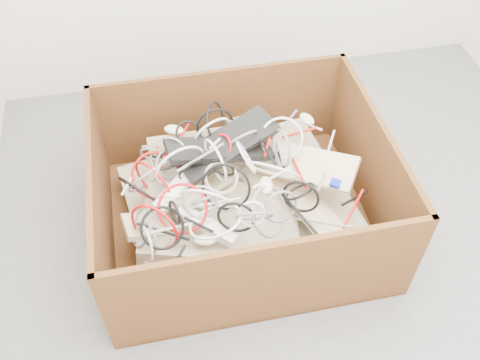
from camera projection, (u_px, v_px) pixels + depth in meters
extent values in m
plane|color=#555558|center=(314.00, 263.00, 2.46)|extent=(3.00, 3.00, 0.00)
cube|color=#412C10|center=(241.00, 222.00, 2.60)|extent=(1.27, 1.06, 0.03)
cube|color=#412C10|center=(221.00, 114.00, 2.75)|extent=(1.27, 0.02, 0.54)
cube|color=#412C10|center=(268.00, 285.00, 2.07)|extent=(1.27, 0.03, 0.54)
cube|color=#412C10|center=(371.00, 167.00, 2.49)|extent=(0.03, 1.01, 0.54)
cube|color=#412C10|center=(101.00, 209.00, 2.32)|extent=(0.02, 1.01, 0.54)
cube|color=tan|center=(240.00, 210.00, 2.56)|extent=(1.12, 0.96, 0.21)
cube|color=tan|center=(221.00, 215.00, 2.44)|extent=(0.80, 0.72, 0.22)
cube|color=beige|center=(200.00, 175.00, 2.58)|extent=(0.49, 0.22, 0.10)
cube|color=beige|center=(277.00, 184.00, 2.53)|extent=(0.46, 0.46, 0.11)
cube|color=beige|center=(238.00, 226.00, 2.38)|extent=(0.29, 0.51, 0.09)
cube|color=beige|center=(178.00, 224.00, 2.35)|extent=(0.49, 0.22, 0.20)
cube|color=beige|center=(324.00, 223.00, 2.32)|extent=(0.26, 0.49, 0.19)
cube|color=beige|center=(200.00, 148.00, 2.53)|extent=(0.48, 0.13, 0.19)
cube|color=beige|center=(205.00, 184.00, 2.42)|extent=(0.46, 0.43, 0.23)
cube|color=beige|center=(305.00, 165.00, 2.42)|extent=(0.46, 0.44, 0.19)
cube|color=black|center=(220.00, 149.00, 2.38)|extent=(0.49, 0.21, 0.15)
cube|color=black|center=(227.00, 144.00, 2.37)|extent=(0.51, 0.34, 0.11)
ellipsoid|color=beige|center=(169.00, 195.00, 2.32)|extent=(0.11, 0.10, 0.03)
ellipsoid|color=beige|center=(307.00, 119.00, 2.58)|extent=(0.08, 0.11, 0.03)
ellipsoid|color=beige|center=(205.00, 240.00, 2.19)|extent=(0.10, 0.07, 0.03)
ellipsoid|color=beige|center=(266.00, 185.00, 2.20)|extent=(0.07, 0.10, 0.03)
ellipsoid|color=beige|center=(174.00, 130.00, 2.47)|extent=(0.11, 0.09, 0.03)
ellipsoid|color=black|center=(283.00, 253.00, 2.14)|extent=(0.11, 0.10, 0.03)
ellipsoid|color=black|center=(177.00, 204.00, 2.33)|extent=(0.10, 0.06, 0.03)
ellipsoid|color=black|center=(351.00, 241.00, 2.12)|extent=(0.10, 0.11, 0.03)
cube|color=white|center=(183.00, 181.00, 2.32)|extent=(0.29, 0.26, 0.14)
cube|color=white|center=(207.00, 226.00, 2.20)|extent=(0.24, 0.22, 0.09)
cube|color=#0B1DAB|center=(335.00, 183.00, 2.31)|extent=(0.06, 0.06, 0.03)
torus|color=black|center=(174.00, 213.00, 2.15)|extent=(0.06, 0.14, 0.15)
torus|color=gray|center=(172.00, 167.00, 2.39)|extent=(0.21, 0.20, 0.15)
torus|color=silver|center=(252.00, 214.00, 2.12)|extent=(0.13, 0.08, 0.11)
torus|color=gray|center=(232.00, 132.00, 2.47)|extent=(0.07, 0.15, 0.15)
torus|color=black|center=(300.00, 191.00, 2.23)|extent=(0.17, 0.13, 0.14)
torus|color=gray|center=(280.00, 158.00, 2.33)|extent=(0.03, 0.19, 0.19)
torus|color=silver|center=(215.00, 161.00, 2.26)|extent=(0.09, 0.21, 0.22)
torus|color=gray|center=(152.00, 176.00, 2.36)|extent=(0.30, 0.20, 0.31)
torus|color=black|center=(162.00, 228.00, 2.13)|extent=(0.23, 0.19, 0.16)
torus|color=black|center=(189.00, 132.00, 2.46)|extent=(0.15, 0.15, 0.07)
torus|color=gray|center=(254.00, 216.00, 2.13)|extent=(0.21, 0.10, 0.19)
torus|color=silver|center=(216.00, 221.00, 2.13)|extent=(0.23, 0.24, 0.14)
torus|color=black|center=(226.00, 187.00, 2.19)|extent=(0.28, 0.16, 0.25)
torus|color=silver|center=(221.00, 178.00, 2.24)|extent=(0.20, 0.13, 0.17)
torus|color=#BB0D0D|center=(156.00, 175.00, 2.37)|extent=(0.29, 0.24, 0.19)
torus|color=gray|center=(281.00, 149.00, 2.39)|extent=(0.06, 0.25, 0.24)
torus|color=gray|center=(169.00, 158.00, 2.36)|extent=(0.23, 0.16, 0.22)
torus|color=black|center=(140.00, 191.00, 2.33)|extent=(0.23, 0.22, 0.28)
torus|color=gray|center=(268.00, 212.00, 2.18)|extent=(0.21, 0.27, 0.24)
torus|color=#BB0D0D|center=(272.00, 129.00, 2.60)|extent=(0.06, 0.14, 0.15)
torus|color=gray|center=(146.00, 239.00, 2.20)|extent=(0.10, 0.20, 0.20)
torus|color=black|center=(216.00, 122.00, 2.44)|extent=(0.13, 0.25, 0.27)
torus|color=black|center=(215.00, 125.00, 2.48)|extent=(0.26, 0.04, 0.26)
torus|color=gray|center=(243.00, 138.00, 2.39)|extent=(0.19, 0.11, 0.18)
torus|color=gray|center=(154.00, 154.00, 2.44)|extent=(0.17, 0.08, 0.17)
torus|color=black|center=(223.00, 168.00, 2.23)|extent=(0.11, 0.09, 0.13)
torus|color=#BB0D0D|center=(182.00, 209.00, 2.17)|extent=(0.30, 0.24, 0.19)
torus|color=silver|center=(282.00, 139.00, 2.40)|extent=(0.28, 0.19, 0.22)
torus|color=silver|center=(144.00, 245.00, 2.18)|extent=(0.08, 0.24, 0.24)
torus|color=black|center=(157.00, 147.00, 2.49)|extent=(0.13, 0.11, 0.10)
torus|color=silver|center=(180.00, 166.00, 2.29)|extent=(0.31, 0.10, 0.32)
torus|color=#BB0D0D|center=(220.00, 148.00, 2.37)|extent=(0.14, 0.17, 0.12)
torus|color=gray|center=(210.00, 199.00, 2.16)|extent=(0.22, 0.12, 0.20)
torus|color=silver|center=(207.00, 201.00, 2.17)|extent=(0.30, 0.15, 0.30)
torus|color=gray|center=(142.00, 227.00, 2.20)|extent=(0.14, 0.24, 0.21)
torus|color=#BB0D0D|center=(154.00, 227.00, 2.17)|extent=(0.26, 0.19, 0.31)
torus|color=black|center=(301.00, 197.00, 2.20)|extent=(0.19, 0.13, 0.22)
torus|color=black|center=(191.00, 169.00, 2.29)|extent=(0.15, 0.10, 0.17)
torus|color=#BB0D0D|center=(167.00, 150.00, 2.51)|extent=(0.15, 0.12, 0.11)
torus|color=silver|center=(246.00, 157.00, 2.25)|extent=(0.10, 0.22, 0.21)
torus|color=silver|center=(273.00, 170.00, 2.26)|extent=(0.26, 0.23, 0.28)
torus|color=silver|center=(260.00, 127.00, 2.52)|extent=(0.08, 0.16, 0.16)
torus|color=black|center=(236.00, 217.00, 2.13)|extent=(0.21, 0.09, 0.22)
torus|color=#BB0D0D|center=(154.00, 183.00, 2.34)|extent=(0.19, 0.23, 0.29)
torus|color=gray|center=(201.00, 202.00, 2.19)|extent=(0.16, 0.12, 0.13)
torus|color=silver|center=(212.00, 131.00, 2.43)|extent=(0.25, 0.10, 0.26)
torus|color=silver|center=(170.00, 197.00, 2.22)|extent=(0.14, 0.10, 0.12)
torus|color=gray|center=(281.00, 207.00, 2.20)|extent=(0.21, 0.09, 0.20)
cylinder|color=gray|center=(259.00, 124.00, 2.52)|extent=(0.25, 0.07, 0.09)
cylinder|color=#BB0D0D|center=(299.00, 173.00, 2.36)|extent=(0.02, 0.21, 0.05)
cylinder|color=black|center=(191.00, 151.00, 2.38)|extent=(0.14, 0.23, 0.07)
cylinder|color=black|center=(355.00, 198.00, 2.33)|extent=(0.17, 0.12, 0.08)
cylinder|color=gray|center=(201.00, 157.00, 2.26)|extent=(0.23, 0.14, 0.01)
cylinder|color=gray|center=(324.00, 223.00, 2.20)|extent=(0.20, 0.16, 0.09)
cylinder|color=gray|center=(137.00, 242.00, 2.21)|extent=(0.04, 0.14, 0.05)
cylinder|color=silver|center=(330.00, 144.00, 2.54)|extent=(0.11, 0.18, 0.02)
cylinder|color=black|center=(199.00, 225.00, 2.16)|extent=(0.12, 0.09, 0.04)
cylinder|color=#BB0D0D|center=(353.00, 209.00, 2.24)|extent=(0.16, 0.18, 0.03)
cylinder|color=black|center=(271.00, 134.00, 2.56)|extent=(0.13, 0.24, 0.03)
cylinder|color=silver|center=(177.00, 227.00, 2.16)|extent=(0.30, 0.03, 0.03)
cylinder|color=black|center=(177.00, 259.00, 2.06)|extent=(0.09, 0.10, 0.05)
cylinder|color=black|center=(163.00, 232.00, 2.16)|extent=(0.21, 0.10, 0.07)
cylinder|color=#BB0D0D|center=(267.00, 145.00, 2.36)|extent=(0.07, 0.13, 0.02)
cylinder|color=gray|center=(248.00, 134.00, 2.50)|extent=(0.07, 0.20, 0.07)
cylinder|color=black|center=(304.00, 220.00, 2.19)|extent=(0.14, 0.27, 0.08)
cylinder|color=gray|center=(361.00, 231.00, 2.23)|extent=(0.03, 0.18, 0.05)
cylinder|color=gray|center=(289.00, 120.00, 2.53)|extent=(0.14, 0.21, 0.09)
cylinder|color=#BB0D0D|center=(299.00, 133.00, 2.51)|extent=(0.16, 0.03, 0.06)
cylinder|color=black|center=(183.00, 164.00, 2.28)|extent=(0.20, 0.07, 0.04)
cylinder|color=gray|center=(181.00, 154.00, 2.41)|extent=(0.14, 0.08, 0.02)
cylinder|color=silver|center=(128.00, 183.00, 2.32)|extent=(0.08, 0.12, 0.03)
cylinder|color=gray|center=(167.00, 143.00, 2.50)|extent=(0.24, 0.04, 0.03)
cylinder|color=silver|center=(272.00, 178.00, 2.23)|extent=(0.20, 0.13, 0.07)
cylinder|color=black|center=(266.00, 150.00, 2.27)|extent=(0.03, 0.26, 0.10)
cylinder|color=silver|center=(216.00, 203.00, 2.23)|extent=(0.21, 0.02, 0.02)
cylinder|color=black|center=(281.00, 159.00, 2.33)|extent=(0.03, 0.14, 0.05)
cylinder|color=silver|center=(309.00, 125.00, 2.66)|extent=(0.10, 0.13, 0.05)
cylinder|color=#BB0D0D|center=(175.00, 145.00, 2.43)|extent=(0.17, 0.22, 0.07)
cylinder|color=silver|center=(211.00, 148.00, 2.35)|extent=(0.11, 0.08, 0.05)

